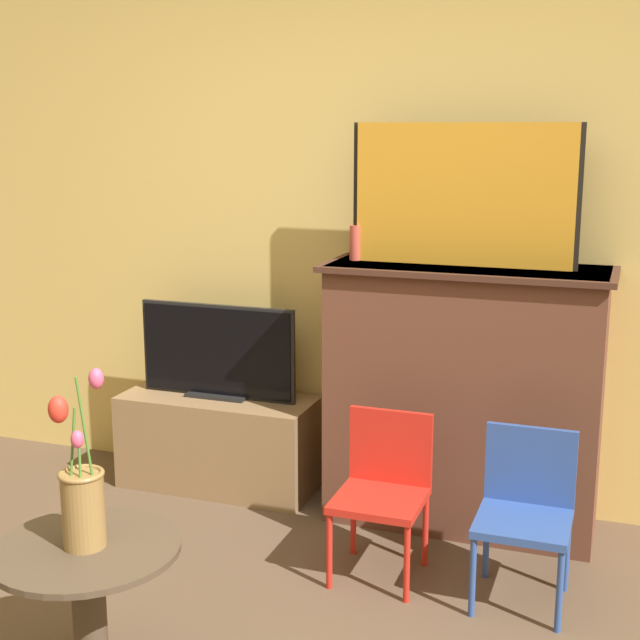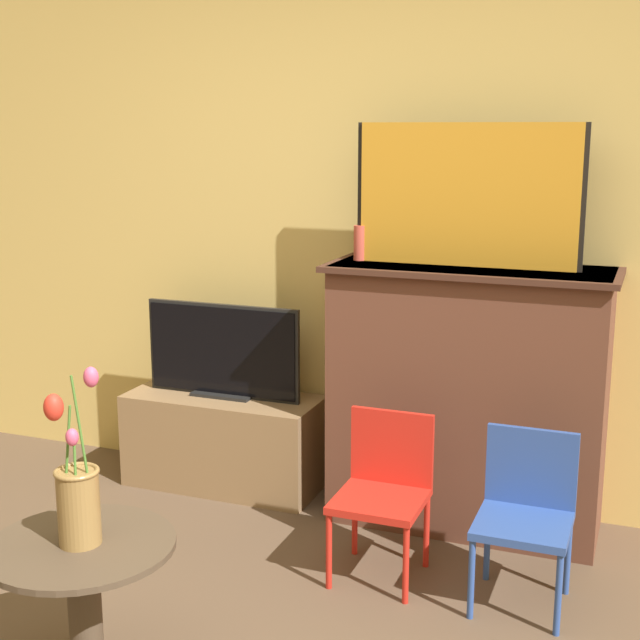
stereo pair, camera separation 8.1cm
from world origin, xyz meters
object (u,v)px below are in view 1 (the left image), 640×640
Objects in this scene: painting at (463,195)px; tv_monitor at (217,353)px; chair_red at (384,484)px; vase_tulips at (82,497)px; chair_blue at (526,505)px.

painting reaches higher than tv_monitor.
painting reaches higher than chair_red.
vase_tulips reaches higher than tv_monitor.
vase_tulips is (-0.62, -1.10, 0.31)m from chair_red.
chair_red and chair_blue have the same top height.
vase_tulips is at bearing -137.23° from chair_blue.
painting is 1.40m from tv_monitor.
chair_blue is at bearing 42.77° from vase_tulips.
vase_tulips is at bearing -115.44° from painting.
painting is at bearing 123.39° from chair_blue.
chair_blue is (1.55, -0.58, -0.31)m from tv_monitor.
tv_monitor reaches higher than chair_blue.
chair_red is 1.00× the size of chair_blue.
vase_tulips reaches higher than chair_blue.
tv_monitor is at bearing 150.44° from chair_red.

